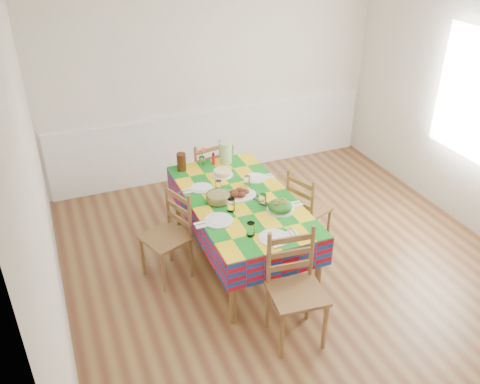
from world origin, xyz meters
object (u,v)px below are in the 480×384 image
tea_pitcher (181,162)px  chair_right (306,209)px  meat_platter (239,194)px  dining_table (241,205)px  chair_far (204,173)px  chair_left (169,236)px  green_pitcher (226,152)px  chair_near (295,290)px

tea_pitcher → chair_right: tea_pitcher is taller
meat_platter → dining_table: bearing=-83.1°
chair_far → dining_table: bearing=80.2°
chair_left → chair_right: bearing=68.4°
chair_far → chair_left: (-0.76, -1.18, 0.04)m
green_pitcher → chair_left: bearing=-138.9°
green_pitcher → chair_right: 1.11m
dining_table → tea_pitcher: size_ratio=9.44×
chair_near → chair_left: bearing=128.7°
dining_table → chair_right: (0.76, -0.01, -0.22)m
dining_table → chair_left: size_ratio=1.99×
dining_table → chair_right: 0.79m
meat_platter → green_pitcher: bearing=78.8°
dining_table → meat_platter: (-0.00, 0.04, 0.11)m
green_pitcher → meat_platter: bearing=-101.2°
chair_near → chair_right: size_ratio=1.14×
green_pitcher → tea_pitcher: size_ratio=1.21×
dining_table → green_pitcher: bearing=79.6°
tea_pitcher → chair_right: (1.13, -0.82, -0.40)m
chair_right → tea_pitcher: bearing=33.1°
chair_near → chair_right: chair_near is taller
dining_table → meat_platter: bearing=96.9°
chair_near → chair_far: chair_near is taller
meat_platter → chair_right: size_ratio=0.41×
dining_table → meat_platter: size_ratio=5.25×
green_pitcher → chair_right: (0.61, -0.82, -0.42)m
chair_left → chair_right: size_ratio=1.07×
dining_table → meat_platter: 0.12m
meat_platter → chair_left: size_ratio=0.38×
chair_near → chair_left: (-0.76, 1.21, -0.03)m
dining_table → meat_platter: meat_platter is taller
meat_platter → chair_left: (-0.75, -0.02, -0.30)m
meat_platter → tea_pitcher: tea_pitcher is taller
green_pitcher → chair_left: 1.26m
dining_table → chair_far: chair_far is taller
green_pitcher → chair_far: green_pitcher is taller
chair_near → green_pitcher: bearing=92.3°
dining_table → chair_far: (0.01, 1.20, -0.23)m
tea_pitcher → chair_near: size_ratio=0.20×
dining_table → green_pitcher: green_pitcher is taller
chair_far → chair_near: bearing=80.4°
meat_platter → tea_pitcher: 0.85m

